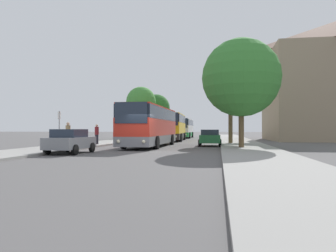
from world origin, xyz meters
The scene contains 15 objects.
ground_plane centered at (0.00, 0.00, 0.00)m, with size 300.00×300.00×0.00m, color #565454.
sidewalk_left centered at (-7.00, 0.00, 0.07)m, with size 4.00×120.00×0.15m, color gray.
sidewalk_right centered at (7.00, 0.00, 0.07)m, with size 4.00×120.00×0.15m, color gray.
bus_front centered at (-0.90, 5.79, 1.79)m, with size 2.96×12.18×3.35m.
bus_middle centered at (-0.92, 19.88, 1.80)m, with size 3.03×11.00×3.38m.
bus_rear centered at (-0.99, 33.54, 1.70)m, with size 2.82×11.20×3.18m.
parked_car_left_curb centered at (-4.16, -2.68, 0.78)m, with size 1.96×4.02×1.49m.
parked_car_right_near centered at (4.08, 7.64, 0.76)m, with size 2.00×3.94×1.45m.
bus_stop_sign centered at (-7.29, 1.97, 1.85)m, with size 0.08×0.45×2.75m.
pedestrian_waiting_near centered at (-6.00, 6.48, 1.05)m, with size 0.36×0.36×1.78m.
pedestrian_waiting_far centered at (-6.50, 1.83, 1.11)m, with size 0.36×0.36×1.88m.
tree_left_near centered at (-5.96, 34.72, 5.19)m, with size 4.79×4.79×7.45m.
tree_left_far centered at (-7.19, 28.47, 5.79)m, with size 4.66×4.66×8.00m.
tree_right_near centered at (6.52, 3.38, 5.35)m, with size 5.86×5.86×8.14m.
tree_right_mid centered at (5.99, 10.73, 5.82)m, with size 4.18×4.18×7.80m.
Camera 1 is at (4.84, -21.62, 1.50)m, focal length 35.00 mm.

